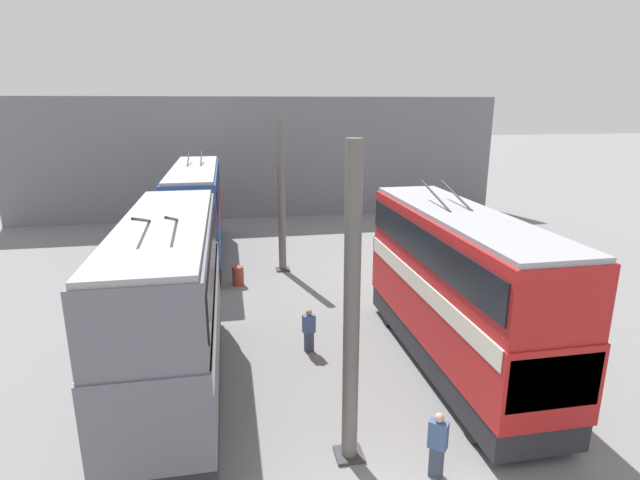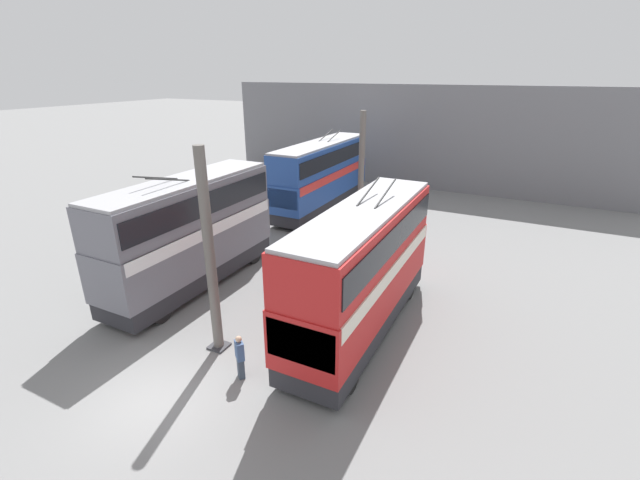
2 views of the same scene
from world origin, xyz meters
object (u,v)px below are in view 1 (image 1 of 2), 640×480
(bus_left_near, at_px, (458,282))
(person_aisle_midway, at_px, (309,330))
(bus_right_far, at_px, (196,207))
(oil_drum, at_px, (238,276))
(person_by_left_row, at_px, (438,443))
(bus_right_mid, at_px, (170,299))

(bus_left_near, height_order, person_aisle_midway, bus_left_near)
(bus_right_far, xyz_separation_m, person_aisle_midway, (-11.92, -4.22, -2.04))
(bus_left_near, height_order, oil_drum, bus_left_near)
(person_aisle_midway, xyz_separation_m, person_by_left_row, (-6.44, -1.89, 0.05))
(bus_left_near, distance_m, bus_right_far, 16.24)
(person_aisle_midway, bearing_deg, bus_left_near, 58.82)
(bus_right_mid, xyz_separation_m, bus_right_far, (13.78, 0.00, -0.14))
(person_by_left_row, height_order, oil_drum, person_by_left_row)
(bus_left_near, relative_size, bus_right_far, 0.87)
(bus_right_mid, height_order, oil_drum, bus_right_mid)
(person_by_left_row, bearing_deg, bus_right_mid, 92.69)
(bus_right_mid, bearing_deg, bus_right_far, 0.00)
(bus_left_near, distance_m, person_aisle_midway, 5.22)
(bus_right_far, xyz_separation_m, oil_drum, (-4.86, -2.00, -2.41))
(bus_left_near, height_order, person_by_left_row, bus_left_near)
(bus_right_mid, distance_m, person_aisle_midway, 5.10)
(bus_left_near, bearing_deg, bus_right_mid, 90.13)
(bus_right_mid, bearing_deg, bus_left_near, -89.87)
(person_aisle_midway, bearing_deg, bus_right_mid, -74.95)
(person_aisle_midway, distance_m, oil_drum, 7.41)
(bus_left_near, bearing_deg, bus_right_far, 32.10)
(oil_drum, bearing_deg, bus_right_mid, 167.33)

